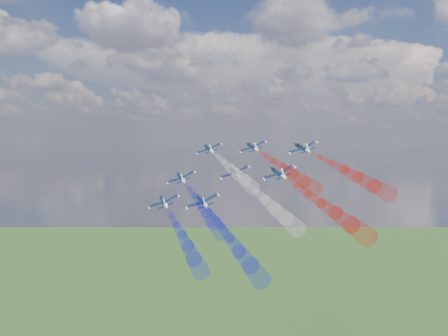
% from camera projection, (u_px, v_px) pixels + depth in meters
% --- Properties ---
extents(jet_lead, '(14.09, 14.23, 8.32)m').
position_uv_depth(jet_lead, '(209.00, 149.00, 166.38)').
color(jet_lead, black).
extents(trail_lead, '(25.92, 33.16, 12.93)m').
position_uv_depth(trail_lead, '(230.00, 168.00, 144.15)').
color(trail_lead, white).
extents(jet_inner_left, '(14.09, 14.23, 8.32)m').
position_uv_depth(jet_inner_left, '(181.00, 177.00, 149.79)').
color(jet_inner_left, black).
extents(trail_inner_left, '(25.92, 33.16, 12.93)m').
position_uv_depth(trail_inner_left, '(200.00, 204.00, 127.56)').
color(trail_inner_left, '#1722C9').
extents(jet_inner_right, '(14.09, 14.23, 8.32)m').
position_uv_depth(jet_inner_right, '(252.00, 147.00, 155.16)').
color(jet_inner_right, black).
extents(trail_inner_right, '(25.92, 33.16, 12.93)m').
position_uv_depth(trail_inner_right, '(283.00, 167.00, 132.92)').
color(trail_inner_right, red).
extents(jet_outer_left, '(14.09, 14.23, 8.32)m').
position_uv_depth(jet_outer_left, '(164.00, 201.00, 139.69)').
color(jet_outer_left, black).
extents(trail_outer_left, '(25.92, 33.16, 12.93)m').
position_uv_depth(trail_outer_left, '(181.00, 235.00, 117.46)').
color(trail_outer_left, '#1722C9').
extents(jet_center_third, '(14.09, 14.23, 8.32)m').
position_uv_depth(jet_center_third, '(234.00, 172.00, 142.87)').
color(jet_center_third, black).
extents(trail_center_third, '(25.92, 33.16, 12.93)m').
position_uv_depth(trail_center_third, '(265.00, 200.00, 120.64)').
color(trail_center_third, white).
extents(jet_outer_right, '(14.09, 14.23, 8.32)m').
position_uv_depth(jet_outer_right, '(302.00, 148.00, 144.97)').
color(jet_outer_right, black).
extents(trail_outer_right, '(25.92, 33.16, 12.93)m').
position_uv_depth(trail_outer_right, '(344.00, 170.00, 122.74)').
color(trail_outer_right, red).
extents(jet_rear_left, '(14.09, 14.23, 8.32)m').
position_uv_depth(jet_rear_left, '(202.00, 201.00, 128.68)').
color(jet_rear_left, black).
extents(trail_rear_left, '(25.92, 33.16, 12.93)m').
position_uv_depth(trail_rear_left, '(230.00, 238.00, 106.45)').
color(trail_rear_left, '#1722C9').
extents(jet_rear_right, '(14.09, 14.23, 8.32)m').
position_uv_depth(jet_rear_right, '(278.00, 173.00, 130.99)').
color(jet_rear_right, black).
extents(trail_rear_right, '(25.92, 33.16, 12.93)m').
position_uv_depth(trail_rear_right, '(321.00, 203.00, 108.76)').
color(trail_rear_right, red).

